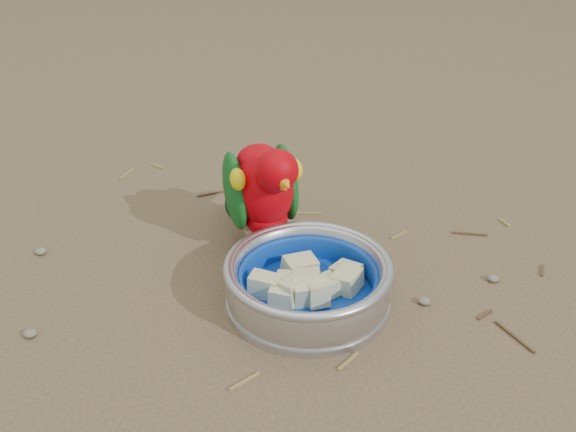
# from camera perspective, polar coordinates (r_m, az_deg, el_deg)

# --- Properties ---
(ground) EXTENTS (60.00, 60.00, 0.00)m
(ground) POSITION_cam_1_polar(r_m,az_deg,el_deg) (0.76, -6.81, -11.10)
(ground) COLOR brown
(food_bowl) EXTENTS (0.20, 0.20, 0.02)m
(food_bowl) POSITION_cam_1_polar(r_m,az_deg,el_deg) (0.81, 1.77, -7.35)
(food_bowl) COLOR #B2B2BA
(food_bowl) RESTS_ON ground
(bowl_wall) EXTENTS (0.20, 0.20, 0.04)m
(bowl_wall) POSITION_cam_1_polar(r_m,az_deg,el_deg) (0.79, 1.80, -5.60)
(bowl_wall) COLOR #B2B2BA
(bowl_wall) RESTS_ON food_bowl
(fruit_wedges) EXTENTS (0.12, 0.12, 0.03)m
(fruit_wedges) POSITION_cam_1_polar(r_m,az_deg,el_deg) (0.79, 1.80, -6.02)
(fruit_wedges) COLOR beige
(fruit_wedges) RESTS_ON food_bowl
(lory_parrot) EXTENTS (0.20, 0.23, 0.17)m
(lory_parrot) POSITION_cam_1_polar(r_m,az_deg,el_deg) (0.87, -2.13, 1.63)
(lory_parrot) COLOR #AD0008
(lory_parrot) RESTS_ON ground
(ground_debris) EXTENTS (0.90, 0.80, 0.01)m
(ground_debris) POSITION_cam_1_polar(r_m,az_deg,el_deg) (0.75, -5.82, -10.96)
(ground_debris) COLOR olive
(ground_debris) RESTS_ON ground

